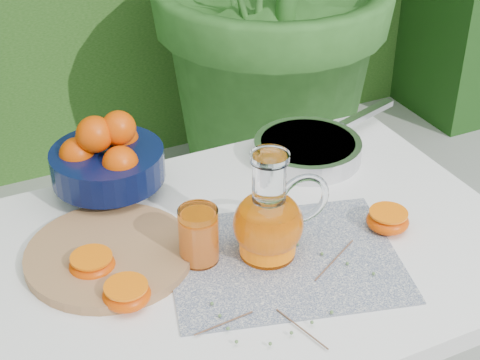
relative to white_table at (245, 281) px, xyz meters
name	(u,v)px	position (x,y,z in m)	size (l,w,h in m)	color
white_table	(245,281)	(0.00, 0.00, 0.00)	(1.00, 0.70, 0.75)	white
placemat	(284,259)	(0.04, -0.07, 0.08)	(0.40, 0.31, 0.00)	#0C1B46
cutting_board	(110,254)	(-0.23, 0.07, 0.09)	(0.30, 0.30, 0.02)	#996345
fruit_bowl	(106,158)	(-0.17, 0.28, 0.16)	(0.27, 0.27, 0.18)	black
juice_pitcher	(270,220)	(0.03, -0.04, 0.16)	(0.18, 0.14, 0.20)	white
juice_tumbler	(199,236)	(-0.09, 0.00, 0.13)	(0.08, 0.08, 0.10)	white
saute_pan	(309,148)	(0.26, 0.22, 0.11)	(0.43, 0.29, 0.04)	silver
orange_halves	(209,258)	(-0.08, -0.03, 0.10)	(0.62, 0.20, 0.04)	#EA5E02
thyme_sprigs	(291,300)	(0.00, -0.17, 0.09)	(0.35, 0.25, 0.01)	brown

